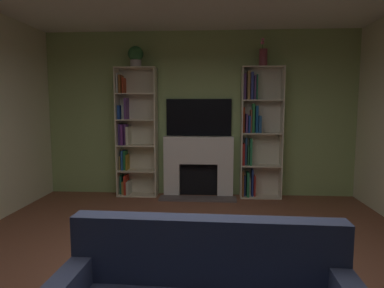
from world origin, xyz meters
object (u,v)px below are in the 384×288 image
(bookshelf_right, at_px, (256,132))
(potted_plant, at_px, (136,56))
(tv, at_px, (199,117))
(bookshelf_left, at_px, (133,135))
(vase_with_flowers, at_px, (263,57))
(fireplace, at_px, (199,165))

(bookshelf_right, bearing_deg, potted_plant, -178.85)
(tv, relative_size, bookshelf_left, 0.51)
(tv, relative_size, vase_with_flowers, 2.46)
(vase_with_flowers, bearing_deg, potted_plant, -179.99)
(tv, relative_size, bookshelf_right, 0.51)
(fireplace, xyz_separation_m, tv, (0.00, 0.09, 0.83))
(tv, relative_size, potted_plant, 3.18)
(potted_plant, bearing_deg, bookshelf_right, 1.15)
(bookshelf_left, xyz_separation_m, vase_with_flowers, (2.26, -0.03, 1.34))
(bookshelf_left, bearing_deg, tv, 4.17)
(bookshelf_right, xyz_separation_m, potted_plant, (-2.08, -0.04, 1.31))
(bookshelf_right, relative_size, potted_plant, 6.26)
(bookshelf_right, xyz_separation_m, vase_with_flowers, (0.09, -0.04, 1.27))
(fireplace, bearing_deg, bookshelf_left, 179.82)
(tv, xyz_separation_m, vase_with_flowers, (1.09, -0.12, 1.02))
(tv, distance_m, bookshelf_right, 1.03)
(fireplace, relative_size, bookshelf_right, 0.58)
(bookshelf_left, bearing_deg, vase_with_flowers, -0.87)
(fireplace, height_order, potted_plant, potted_plant)
(fireplace, relative_size, tv, 1.15)
(potted_plant, relative_size, vase_with_flowers, 0.77)
(potted_plant, bearing_deg, vase_with_flowers, 0.01)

